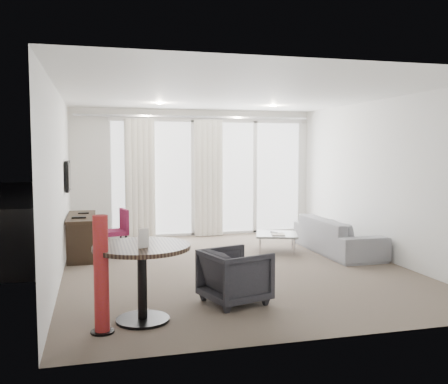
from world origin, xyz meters
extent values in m
cube|color=brown|center=(0.00, 0.00, 0.00)|extent=(5.00, 6.00, 0.00)
cube|color=white|center=(0.00, 0.00, 2.60)|extent=(5.00, 6.00, 0.00)
cube|color=silver|center=(-2.50, 0.00, 1.30)|extent=(0.00, 6.00, 2.60)
cube|color=silver|center=(2.50, 0.00, 1.30)|extent=(0.00, 6.00, 2.60)
cube|color=silver|center=(0.00, -3.00, 1.30)|extent=(5.00, 0.00, 2.60)
cylinder|color=#FFE0B2|center=(-0.90, 1.60, 2.59)|extent=(0.12, 0.12, 0.02)
cylinder|color=#FFE0B2|center=(1.20, 1.60, 2.59)|extent=(0.12, 0.12, 0.02)
cylinder|color=maroon|center=(-1.98, -2.30, 0.58)|extent=(0.26, 0.26, 1.16)
imported|color=#242429|center=(-0.47, -1.70, 0.32)|extent=(0.86, 0.85, 0.63)
imported|color=gray|center=(2.05, 0.62, 0.30)|extent=(0.80, 2.05, 0.60)
cube|color=#4D4D50|center=(0.30, 4.50, -0.06)|extent=(5.60, 3.00, 0.12)
camera|label=1|loc=(-2.03, -7.18, 1.78)|focal=40.00mm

